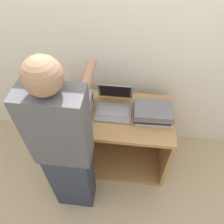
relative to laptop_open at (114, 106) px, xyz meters
name	(u,v)px	position (x,y,z in m)	size (l,w,h in m)	color
ground_plane	(110,181)	(0.00, -0.35, -0.80)	(12.00, 12.00, 0.00)	tan
wall_back	(118,45)	(0.00, 0.35, 0.40)	(8.00, 0.05, 2.40)	silver
cart	(114,132)	(0.00, 0.02, -0.42)	(1.10, 0.60, 0.75)	#A87A47
laptop_open	(114,106)	(0.00, 0.00, 0.00)	(0.32, 0.32, 0.23)	gray
laptop_stack_left	(74,104)	(-0.35, -0.05, 0.03)	(0.34, 0.25, 0.16)	gray
laptop_stack_right	(153,113)	(0.35, -0.05, 0.01)	(0.35, 0.25, 0.12)	#B7B7BC
person	(65,151)	(-0.30, -0.53, 0.03)	(0.40, 0.53, 1.64)	#2D3342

